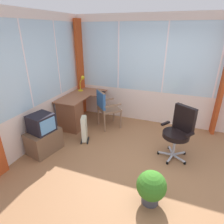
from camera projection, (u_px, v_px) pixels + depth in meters
The scene contains 13 objects.
ground at pixel (143, 168), 3.48m from camera, with size 4.91×5.71×0.06m, color #956541.
north_window_panel at pixel (28, 84), 3.69m from camera, with size 3.91×0.07×2.69m.
east_window_panel at pixel (164, 73), 4.62m from camera, with size 0.07×4.71×2.69m.
curtain_corner at pixel (81, 70), 5.26m from camera, with size 0.30×0.07×2.59m, color #B3421B.
curtain_east_far at pixel (223, 81), 4.15m from camera, with size 0.30×0.07×2.59m, color #B3421B.
desk at pixel (71, 113), 4.68m from camera, with size 1.38×0.85×0.77m.
desk_lamp at pixel (83, 81), 5.13m from camera, with size 0.24×0.21×0.42m.
tv_remote at pixel (103, 92), 5.09m from camera, with size 0.04×0.15×0.02m, color black.
wooden_armchair at pixel (105, 105), 4.64m from camera, with size 0.68×0.68×0.98m.
office_chair at pixel (179, 129), 3.55m from camera, with size 0.60×0.61×1.04m.
tv_on_stand at pixel (43, 135), 3.79m from camera, with size 0.72×0.56×0.83m.
space_heater at pixel (84, 129), 4.18m from camera, with size 0.33×0.25×0.60m.
potted_plant at pixel (151, 187), 2.66m from camera, with size 0.43×0.43×0.53m.
Camera 1 is at (-2.78, -0.44, 2.34)m, focal length 30.09 mm.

